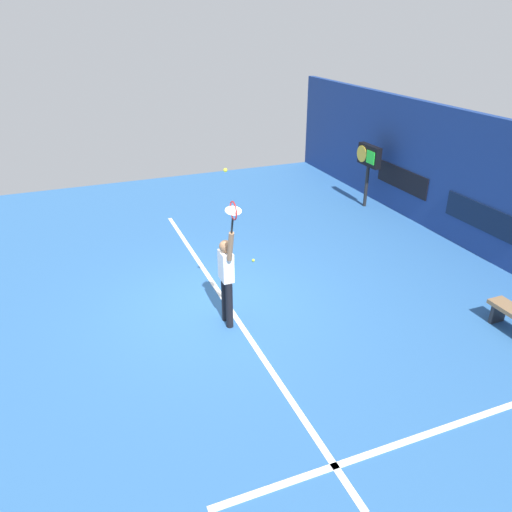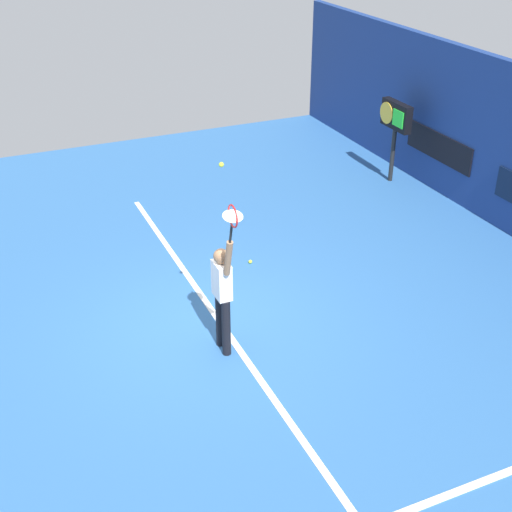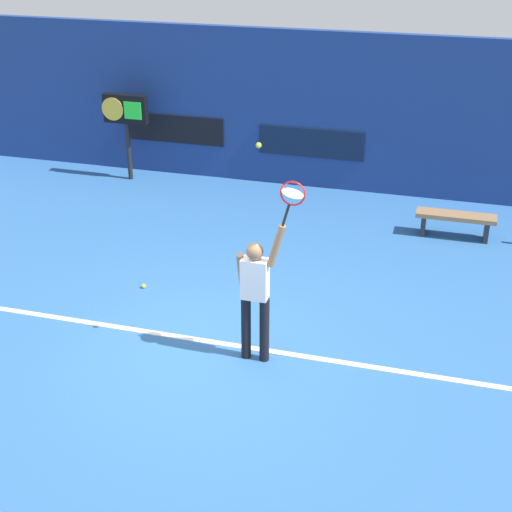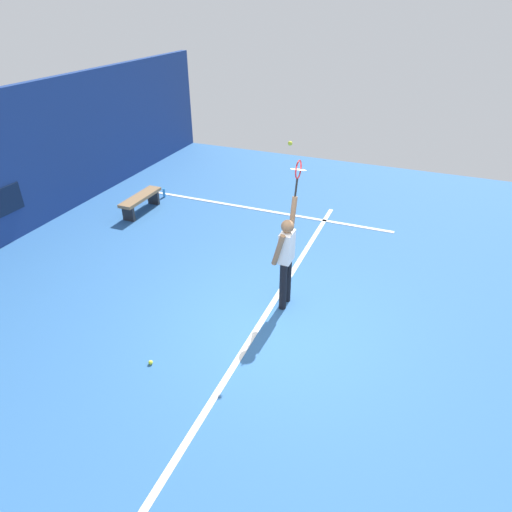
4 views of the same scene
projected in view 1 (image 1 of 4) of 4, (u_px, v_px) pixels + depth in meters
name	position (u px, v px, depth m)	size (l,w,h in m)	color
ground_plane	(218.00, 306.00, 9.89)	(18.00, 18.00, 0.00)	#2D609E
back_wall	(490.00, 190.00, 11.40)	(18.00, 0.20, 3.20)	navy
sponsor_banner_center	(480.00, 217.00, 11.64)	(2.20, 0.03, 0.60)	#0C1933
sponsor_banner_portside	(402.00, 179.00, 14.12)	(2.20, 0.03, 0.60)	black
court_baseline	(227.00, 304.00, 9.95)	(10.00, 0.10, 0.01)	white
court_sideline	(448.00, 427.00, 6.97)	(0.10, 7.00, 0.01)	white
tennis_player	(227.00, 275.00, 8.90)	(0.64, 0.31, 1.98)	black
tennis_racket	(233.00, 212.00, 7.93)	(0.38, 0.27, 0.63)	black
tennis_ball	(225.00, 170.00, 8.03)	(0.07, 0.07, 0.07)	#CCE033
scoreboard_clock	(369.00, 159.00, 14.44)	(0.96, 0.20, 1.84)	black
spare_ball	(253.00, 260.00, 11.64)	(0.07, 0.07, 0.07)	#CCE033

